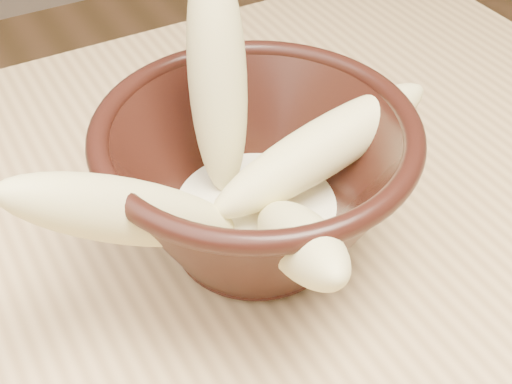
% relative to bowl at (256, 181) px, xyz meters
% --- Properties ---
extents(bowl, '(0.19, 0.19, 0.10)m').
position_rel_bowl_xyz_m(bowl, '(0.00, 0.00, 0.00)').
color(bowl, black).
rests_on(bowl, table).
extents(milk_puddle, '(0.11, 0.11, 0.01)m').
position_rel_bowl_xyz_m(milk_puddle, '(0.00, -0.00, -0.03)').
color(milk_puddle, beige).
rests_on(milk_puddle, bowl).
extents(banana_upright, '(0.06, 0.08, 0.15)m').
position_rel_bowl_xyz_m(banana_upright, '(-0.00, 0.04, 0.05)').
color(banana_upright, '#D9CD80').
rests_on(banana_upright, bowl).
extents(banana_left, '(0.15, 0.05, 0.12)m').
position_rel_bowl_xyz_m(banana_left, '(-0.08, -0.01, 0.02)').
color(banana_left, '#D9CD80').
rests_on(banana_left, bowl).
extents(banana_across, '(0.16, 0.05, 0.07)m').
position_rel_bowl_xyz_m(banana_across, '(0.04, -0.01, 0.01)').
color(banana_across, '#D9CD80').
rests_on(banana_across, bowl).
extents(banana_front, '(0.07, 0.13, 0.09)m').
position_rel_bowl_xyz_m(banana_front, '(-0.01, -0.06, 0.01)').
color(banana_front, '#D9CD80').
rests_on(banana_front, bowl).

